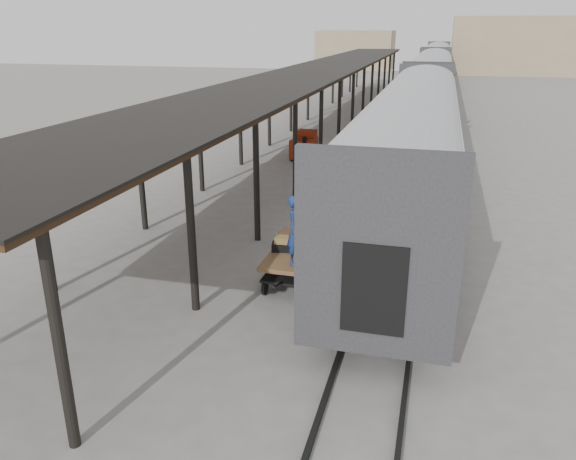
# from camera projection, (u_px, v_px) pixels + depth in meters

# --- Properties ---
(ground) EXTENTS (160.00, 160.00, 0.00)m
(ground) POSITION_uv_depth(u_px,v_px,m) (271.00, 282.00, 15.47)
(ground) COLOR slate
(ground) RESTS_ON ground
(train) EXTENTS (3.45, 76.01, 4.01)m
(train) POSITION_uv_depth(u_px,v_px,m) (431.00, 79.00, 44.46)
(train) COLOR silver
(train) RESTS_ON ground
(canopy) EXTENTS (4.90, 64.30, 4.15)m
(canopy) POSITION_uv_depth(u_px,v_px,m) (325.00, 69.00, 36.72)
(canopy) COLOR #422B19
(canopy) RESTS_ON ground
(rails) EXTENTS (1.54, 150.00, 0.12)m
(rails) POSITION_uv_depth(u_px,v_px,m) (428.00, 112.00, 45.54)
(rails) COLOR black
(rails) RESTS_ON ground
(building_far) EXTENTS (18.00, 10.00, 8.00)m
(building_far) POSITION_uv_depth(u_px,v_px,m) (516.00, 46.00, 81.53)
(building_far) COLOR tan
(building_far) RESTS_ON ground
(building_left) EXTENTS (12.00, 8.00, 6.00)m
(building_left) POSITION_uv_depth(u_px,v_px,m) (356.00, 50.00, 91.32)
(building_left) COLOR tan
(building_left) RESTS_ON ground
(baggage_cart) EXTENTS (1.30, 2.43, 0.86)m
(baggage_cart) POSITION_uv_depth(u_px,v_px,m) (293.00, 260.00, 15.24)
(baggage_cart) COLOR brown
(baggage_cart) RESTS_ON ground
(suitcase_stack) EXTENTS (1.22, 1.01, 0.44)m
(suitcase_stack) POSITION_uv_depth(u_px,v_px,m) (293.00, 242.00, 15.45)
(suitcase_stack) COLOR #38383B
(suitcase_stack) RESTS_ON baggage_cart
(luggage_tug) EXTENTS (1.23, 1.79, 1.48)m
(luggage_tug) POSITION_uv_depth(u_px,v_px,m) (304.00, 146.00, 29.57)
(luggage_tug) COLOR maroon
(luggage_tug) RESTS_ON ground
(porter) EXTENTS (0.53, 0.72, 1.81)m
(porter) POSITION_uv_depth(u_px,v_px,m) (296.00, 230.00, 14.20)
(porter) COLOR navy
(porter) RESTS_ON baggage_cart
(pedestrian) EXTENTS (0.98, 0.43, 1.65)m
(pedestrian) POSITION_uv_depth(u_px,v_px,m) (305.00, 153.00, 27.26)
(pedestrian) COLOR black
(pedestrian) RESTS_ON ground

